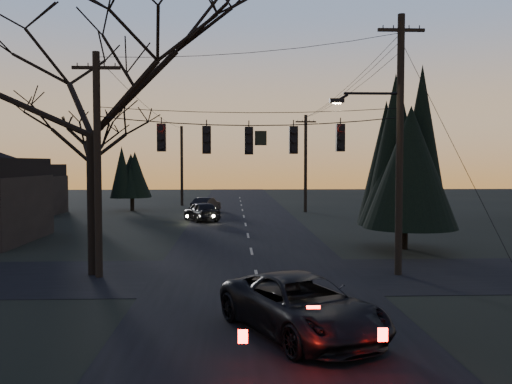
{
  "coord_description": "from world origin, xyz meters",
  "views": [
    {
      "loc": [
        -0.94,
        -11.68,
        4.38
      ],
      "look_at": [
        -0.11,
        8.09,
        3.34
      ],
      "focal_mm": 40.0,
      "sensor_mm": 36.0,
      "label": 1
    }
  ],
  "objects_px": {
    "utility_pole_left": "(99,277)",
    "sedan_oncoming_b": "(206,205)",
    "evergreen_right": "(405,158)",
    "suv_near": "(302,306)",
    "bare_tree_left": "(91,80)",
    "utility_pole_right": "(398,275)",
    "utility_pole_far_l": "(182,206)",
    "utility_pole_far_r": "(305,212)",
    "sedan_oncoming_a": "(202,211)"
  },
  "relations": [
    {
      "from": "bare_tree_left",
      "to": "utility_pole_far_l",
      "type": "bearing_deg",
      "value": 89.47
    },
    {
      "from": "utility_pole_left",
      "to": "sedan_oncoming_b",
      "type": "relative_size",
      "value": 2.14
    },
    {
      "from": "utility_pole_right",
      "to": "utility_pole_far_l",
      "type": "xyz_separation_m",
      "value": [
        -11.5,
        36.0,
        0.0
      ]
    },
    {
      "from": "utility_pole_right",
      "to": "bare_tree_left",
      "type": "height_order",
      "value": "bare_tree_left"
    },
    {
      "from": "sedan_oncoming_a",
      "to": "sedan_oncoming_b",
      "type": "bearing_deg",
      "value": -112.31
    },
    {
      "from": "utility_pole_far_l",
      "to": "suv_near",
      "type": "distance_m",
      "value": 44.1
    },
    {
      "from": "utility_pole_right",
      "to": "sedan_oncoming_a",
      "type": "xyz_separation_m",
      "value": [
        -8.7,
        20.64,
        0.73
      ]
    },
    {
      "from": "utility_pole_far_l",
      "to": "evergreen_right",
      "type": "distance_m",
      "value": 32.8
    },
    {
      "from": "evergreen_right",
      "to": "sedan_oncoming_b",
      "type": "relative_size",
      "value": 2.02
    },
    {
      "from": "utility_pole_left",
      "to": "utility_pole_far_l",
      "type": "xyz_separation_m",
      "value": [
        0.0,
        36.0,
        0.0
      ]
    },
    {
      "from": "suv_near",
      "to": "sedan_oncoming_a",
      "type": "xyz_separation_m",
      "value": [
        -4.0,
        28.21,
        -0.02
      ]
    },
    {
      "from": "evergreen_right",
      "to": "bare_tree_left",
      "type": "bearing_deg",
      "value": -156.81
    },
    {
      "from": "utility_pole_far_r",
      "to": "sedan_oncoming_b",
      "type": "xyz_separation_m",
      "value": [
        -8.7,
        -0.31,
        0.65
      ]
    },
    {
      "from": "utility_pole_right",
      "to": "sedan_oncoming_b",
      "type": "distance_m",
      "value": 29.03
    },
    {
      "from": "bare_tree_left",
      "to": "evergreen_right",
      "type": "relative_size",
      "value": 1.35
    },
    {
      "from": "utility_pole_far_r",
      "to": "sedan_oncoming_a",
      "type": "xyz_separation_m",
      "value": [
        -8.7,
        -7.36,
        0.73
      ]
    },
    {
      "from": "utility_pole_far_r",
      "to": "utility_pole_left",
      "type": "bearing_deg",
      "value": -112.33
    },
    {
      "from": "evergreen_right",
      "to": "sedan_oncoming_a",
      "type": "bearing_deg",
      "value": 127.88
    },
    {
      "from": "bare_tree_left",
      "to": "evergreen_right",
      "type": "bearing_deg",
      "value": 23.19
    },
    {
      "from": "sedan_oncoming_b",
      "to": "evergreen_right",
      "type": "bearing_deg",
      "value": 135.44
    },
    {
      "from": "utility_pole_left",
      "to": "suv_near",
      "type": "relative_size",
      "value": 1.59
    },
    {
      "from": "utility_pole_right",
      "to": "bare_tree_left",
      "type": "bearing_deg",
      "value": 177.38
    },
    {
      "from": "utility_pole_far_l",
      "to": "bare_tree_left",
      "type": "distance_m",
      "value": 36.25
    },
    {
      "from": "sedan_oncoming_b",
      "to": "sedan_oncoming_a",
      "type": "bearing_deg",
      "value": 108.05
    },
    {
      "from": "bare_tree_left",
      "to": "suv_near",
      "type": "xyz_separation_m",
      "value": [
        7.13,
        -8.11,
        -6.79
      ]
    },
    {
      "from": "utility_pole_left",
      "to": "evergreen_right",
      "type": "xyz_separation_m",
      "value": [
        13.74,
        6.57,
        4.6
      ]
    },
    {
      "from": "utility_pole_far_r",
      "to": "suv_near",
      "type": "height_order",
      "value": "utility_pole_far_r"
    },
    {
      "from": "evergreen_right",
      "to": "sedan_oncoming_b",
      "type": "bearing_deg",
      "value": 117.39
    },
    {
      "from": "utility_pole_left",
      "to": "sedan_oncoming_b",
      "type": "height_order",
      "value": "utility_pole_left"
    },
    {
      "from": "utility_pole_right",
      "to": "bare_tree_left",
      "type": "xyz_separation_m",
      "value": [
        -11.83,
        0.54,
        7.53
      ]
    },
    {
      "from": "bare_tree_left",
      "to": "suv_near",
      "type": "bearing_deg",
      "value": -48.69
    },
    {
      "from": "utility_pole_right",
      "to": "bare_tree_left",
      "type": "relative_size",
      "value": 0.93
    },
    {
      "from": "sedan_oncoming_b",
      "to": "utility_pole_far_r",
      "type": "bearing_deg",
      "value": -159.92
    },
    {
      "from": "utility_pole_right",
      "to": "sedan_oncoming_b",
      "type": "bearing_deg",
      "value": 107.44
    },
    {
      "from": "utility_pole_left",
      "to": "sedan_oncoming_b",
      "type": "bearing_deg",
      "value": 84.23
    },
    {
      "from": "sedan_oncoming_a",
      "to": "suv_near",
      "type": "bearing_deg",
      "value": 75.76
    },
    {
      "from": "evergreen_right",
      "to": "utility_pole_far_l",
      "type": "bearing_deg",
      "value": 115.03
    },
    {
      "from": "suv_near",
      "to": "bare_tree_left",
      "type": "bearing_deg",
      "value": 106.84
    },
    {
      "from": "bare_tree_left",
      "to": "sedan_oncoming_a",
      "type": "xyz_separation_m",
      "value": [
        3.13,
        20.09,
        -6.81
      ]
    },
    {
      "from": "utility_pole_far_l",
      "to": "sedan_oncoming_a",
      "type": "relative_size",
      "value": 1.88
    },
    {
      "from": "utility_pole_left",
      "to": "utility_pole_far_r",
      "type": "bearing_deg",
      "value": 67.67
    },
    {
      "from": "utility_pole_right",
      "to": "sedan_oncoming_b",
      "type": "relative_size",
      "value": 2.52
    },
    {
      "from": "utility_pole_far_l",
      "to": "suv_near",
      "type": "height_order",
      "value": "utility_pole_far_l"
    },
    {
      "from": "evergreen_right",
      "to": "sedan_oncoming_b",
      "type": "xyz_separation_m",
      "value": [
        -10.94,
        21.12,
        -3.94
      ]
    },
    {
      "from": "utility_pole_left",
      "to": "evergreen_right",
      "type": "distance_m",
      "value": 15.91
    },
    {
      "from": "evergreen_right",
      "to": "suv_near",
      "type": "distance_m",
      "value": 16.22
    },
    {
      "from": "utility_pole_right",
      "to": "utility_pole_left",
      "type": "bearing_deg",
      "value": 180.0
    },
    {
      "from": "utility_pole_far_r",
      "to": "sedan_oncoming_a",
      "type": "height_order",
      "value": "utility_pole_far_r"
    },
    {
      "from": "utility_pole_right",
      "to": "utility_pole_far_r",
      "type": "relative_size",
      "value": 1.18
    },
    {
      "from": "bare_tree_left",
      "to": "evergreen_right",
      "type": "distance_m",
      "value": 15.59
    }
  ]
}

